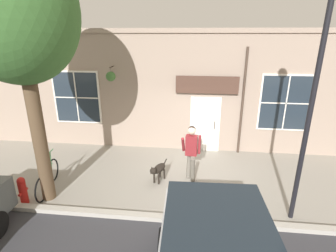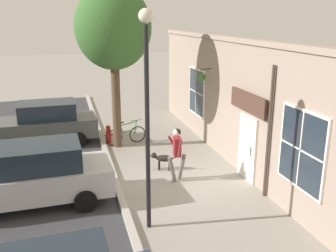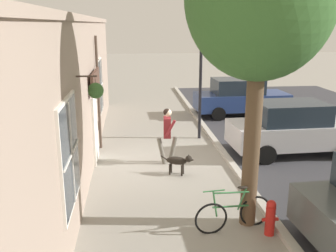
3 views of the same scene
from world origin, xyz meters
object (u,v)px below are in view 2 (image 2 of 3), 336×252
fire_hydrant (108,134)px  parked_car_nearest_curb (44,123)px  dog_on_leash (162,158)px  street_lamp (147,94)px  pedestrian_walking (177,149)px  street_tree_by_curb (113,30)px  parked_car_mid_block (34,175)px  leaning_bicycle (126,135)px

fire_hydrant → parked_car_nearest_curb: bearing=-14.2°
dog_on_leash → fire_hydrant: (1.45, -3.36, -0.02)m
street_lamp → fire_hydrant: bearing=-88.3°
fire_hydrant → street_lamp: bearing=91.7°
pedestrian_walking → street_lamp: 3.73m
dog_on_leash → street_tree_by_curb: street_tree_by_curb is taller
pedestrian_walking → fire_hydrant: (1.68, -4.33, -0.66)m
parked_car_mid_block → fire_hydrant: bearing=-118.2°
pedestrian_walking → street_lamp: (1.48, 2.50, 2.34)m
leaning_bicycle → street_lamp: 7.22m
parked_car_mid_block → parked_car_nearest_curb: bearing=-90.4°
dog_on_leash → street_lamp: bearing=70.2°
street_tree_by_curb → parked_car_nearest_curb: (2.83, -1.12, -3.73)m
pedestrian_walking → parked_car_nearest_curb: parked_car_nearest_curb is taller
pedestrian_walking → street_lamp: bearing=59.5°
dog_on_leash → leaning_bicycle: (0.76, -3.08, -0.03)m
pedestrian_walking → street_tree_by_curb: street_tree_by_curb is taller
parked_car_nearest_curb → pedestrian_walking: bearing=130.3°
street_tree_by_curb → fire_hydrant: (0.30, -0.48, -4.21)m
street_tree_by_curb → fire_hydrant: size_ratio=8.18×
street_tree_by_curb → leaning_bicycle: street_tree_by_curb is taller
street_tree_by_curb → dog_on_leash: bearing=111.8°
fire_hydrant → pedestrian_walking: bearing=111.2°
parked_car_nearest_curb → fire_hydrant: bearing=165.8°
dog_on_leash → pedestrian_walking: bearing=103.3°
parked_car_mid_block → fire_hydrant: 5.48m
street_tree_by_curb → street_lamp: 6.46m
dog_on_leash → fire_hydrant: fire_hydrant is taller
pedestrian_walking → parked_car_mid_block: 4.29m
dog_on_leash → leaning_bicycle: size_ratio=0.55×
parked_car_mid_block → fire_hydrant: (-2.58, -4.81, -0.48)m
pedestrian_walking → parked_car_mid_block: size_ratio=0.40×
pedestrian_walking → parked_car_nearest_curb: size_ratio=0.40×
pedestrian_walking → parked_car_nearest_curb: (4.22, -4.97, -0.18)m
parked_car_nearest_curb → parked_car_mid_block: (0.04, 5.45, 0.00)m
street_tree_by_curb → leaning_bicycle: bearing=-153.6°
parked_car_nearest_curb → parked_car_mid_block: 5.45m
pedestrian_walking → street_tree_by_curb: 5.42m
pedestrian_walking → fire_hydrant: size_ratio=2.27×
pedestrian_walking → leaning_bicycle: (0.99, -4.04, -0.68)m
pedestrian_walking → street_tree_by_curb: size_ratio=0.28×
street_tree_by_curb → street_lamp: size_ratio=1.20×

